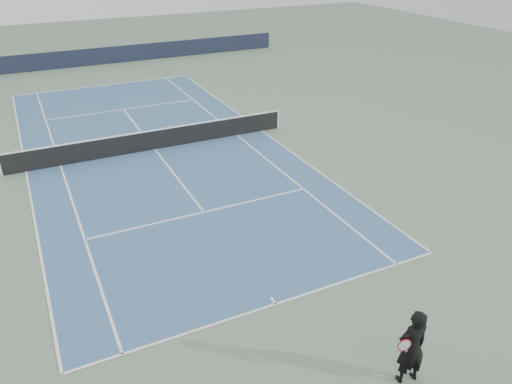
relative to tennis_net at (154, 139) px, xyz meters
name	(u,v)px	position (x,y,z in m)	size (l,w,h in m)	color
ground	(155,150)	(0.00, 0.00, -0.50)	(80.00, 80.00, 0.00)	slate
court_surface	(155,149)	(0.00, 0.00, -0.50)	(10.97, 23.77, 0.01)	#3B608B
tennis_net	(154,139)	(0.00, 0.00, 0.00)	(12.90, 0.10, 1.07)	silver
windscreen_far	(88,57)	(0.00, 17.88, 0.10)	(30.00, 0.25, 1.20)	black
tennis_player	(412,347)	(1.44, -15.38, 0.47)	(0.85, 0.61, 1.94)	black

